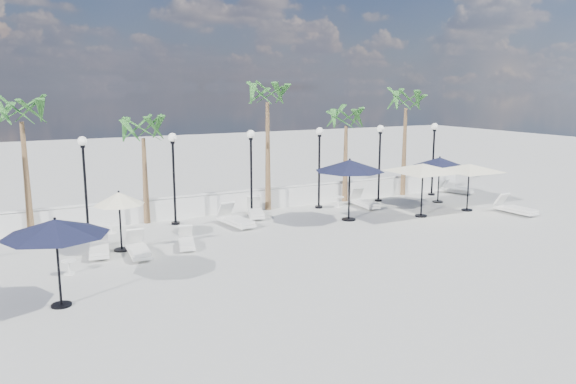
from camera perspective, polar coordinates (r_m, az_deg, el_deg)
name	(u,v)px	position (r m, az deg, el deg)	size (l,w,h in m)	color
ground	(328,253)	(19.69, 4.05, -6.18)	(100.00, 100.00, 0.00)	#A6A7A1
balustrade	(243,201)	(26.06, -4.61, -0.96)	(26.00, 0.30, 1.01)	silver
lamppost_1	(84,171)	(22.93, -19.98, 1.98)	(0.36, 0.36, 3.84)	black
lamppost_2	(173,166)	(23.64, -11.56, 2.65)	(0.36, 0.36, 3.84)	black
lamppost_3	(251,161)	(24.82, -3.77, 3.21)	(0.36, 0.36, 3.84)	black
lamppost_4	(319,156)	(26.42, 3.20, 3.66)	(0.36, 0.36, 3.84)	black
lamppost_5	(380,152)	(28.36, 9.30, 4.02)	(0.36, 0.36, 3.84)	black
lamppost_6	(434,149)	(30.58, 14.57, 4.28)	(0.36, 0.36, 3.84)	black
palm_0	(21,118)	(23.37, -25.46, 6.78)	(2.60, 2.60, 5.50)	brown
palm_1	(143,134)	(24.02, -14.51, 5.68)	(2.60, 2.60, 4.70)	brown
palm_2	(267,100)	(25.85, -2.11, 9.35)	(2.60, 2.60, 6.10)	brown
palm_3	(346,123)	(28.02, 5.93, 7.01)	(2.60, 2.60, 4.90)	brown
palm_4	(406,106)	(30.19, 11.89, 8.58)	(2.60, 2.60, 5.70)	brown
lounger_1	(99,247)	(20.45, -18.64, -5.36)	(0.96, 2.06, 0.74)	silver
lounger_2	(138,249)	(19.90, -14.97, -5.61)	(0.77, 1.98, 0.73)	silver
lounger_3	(187,242)	(20.57, -10.27, -4.99)	(0.93, 1.74, 0.62)	silver
lounger_4	(236,220)	(23.39, -5.34, -2.81)	(0.99, 2.22, 0.80)	silver
lounger_5	(255,211)	(24.98, -3.34, -1.96)	(1.23, 2.09, 0.75)	silver
lounger_6	(516,208)	(27.53, 22.11, -1.55)	(0.77, 2.05, 0.75)	silver
lounger_7	(364,202)	(27.15, 7.73, -1.02)	(0.82, 2.04, 0.74)	silver
lounger_8	(456,190)	(31.71, 16.73, 0.24)	(1.24, 1.83, 0.66)	silver
side_table_0	(69,266)	(18.68, -21.36, -6.99)	(0.45, 0.45, 0.44)	silver
side_table_1	(112,226)	(23.17, -17.49, -3.34)	(0.50, 0.50, 0.48)	silver
side_table_2	(338,201)	(26.99, 5.14, -0.90)	(0.53, 0.53, 0.52)	silver
parasol_navy_left	(55,228)	(15.61, -22.55, -3.40)	(2.72, 2.72, 2.40)	black
parasol_navy_mid	(350,166)	(24.08, 6.29, 2.65)	(3.01, 3.01, 2.70)	black
parasol_navy_right	(440,162)	(28.77, 15.15, 2.97)	(2.59, 2.59, 2.32)	black
parasol_cream_sq_a	(423,164)	(25.31, 13.57, 2.79)	(5.21, 5.21, 2.56)	black
parasol_cream_sq_b	(470,164)	(27.16, 17.96, 2.70)	(4.72, 4.72, 2.37)	black
parasol_cream_small	(119,199)	(20.33, -16.80, -0.72)	(1.76, 1.76, 2.16)	black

